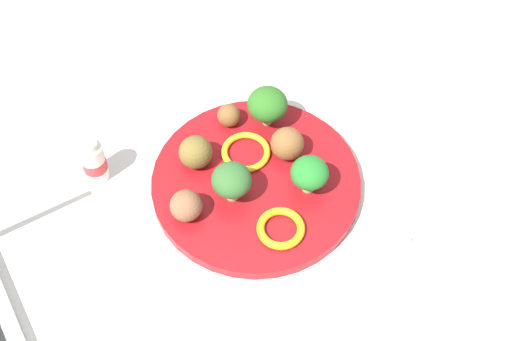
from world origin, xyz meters
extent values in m
plane|color=silver|center=(0.00, 0.00, 0.00)|extent=(4.00, 4.00, 0.00)
cylinder|color=maroon|center=(0.00, 0.00, 0.01)|extent=(0.28, 0.28, 0.02)
cylinder|color=#97CB75|center=(-0.07, 0.00, 0.02)|extent=(0.02, 0.02, 0.02)
ellipsoid|color=#26792A|center=(-0.07, 0.00, 0.05)|extent=(0.05, 0.05, 0.04)
cylinder|color=#9CBF78|center=(0.02, 0.03, 0.02)|extent=(0.02, 0.02, 0.02)
ellipsoid|color=#33622D|center=(0.02, 0.03, 0.05)|extent=(0.05, 0.05, 0.04)
cylinder|color=#94BC7D|center=(0.01, -0.10, 0.03)|extent=(0.01, 0.01, 0.02)
ellipsoid|color=#2D6720|center=(0.01, -0.10, 0.06)|extent=(0.06, 0.06, 0.04)
sphere|color=brown|center=(0.07, 0.07, 0.04)|extent=(0.04, 0.04, 0.04)
sphere|color=brown|center=(0.08, -0.01, 0.04)|extent=(0.05, 0.05, 0.05)
sphere|color=brown|center=(-0.03, -0.05, 0.04)|extent=(0.05, 0.05, 0.05)
sphere|color=brown|center=(0.06, -0.09, 0.03)|extent=(0.03, 0.03, 0.03)
torus|color=yellow|center=(0.02, -0.04, 0.02)|extent=(0.08, 0.08, 0.01)
torus|color=yellow|center=(-0.05, 0.07, 0.02)|extent=(0.09, 0.09, 0.01)
cube|color=white|center=(-0.24, 0.02, 0.00)|extent=(0.18, 0.13, 0.01)
cube|color=silver|center=(-0.26, 0.04, 0.01)|extent=(0.09, 0.01, 0.01)
cube|color=silver|center=(-0.20, 0.04, 0.01)|extent=(0.03, 0.02, 0.01)
cube|color=silver|center=(-0.27, 0.00, 0.01)|extent=(0.09, 0.01, 0.01)
cube|color=silver|center=(-0.19, 0.00, 0.01)|extent=(0.06, 0.02, 0.01)
cylinder|color=white|center=(0.21, 0.03, 0.03)|extent=(0.03, 0.03, 0.06)
cylinder|color=red|center=(0.21, 0.03, 0.03)|extent=(0.03, 0.03, 0.02)
cylinder|color=silver|center=(0.21, 0.03, 0.07)|extent=(0.02, 0.02, 0.01)
camera|label=1|loc=(-0.11, 0.50, 0.75)|focal=47.17mm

